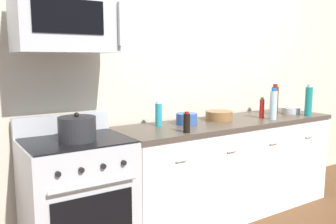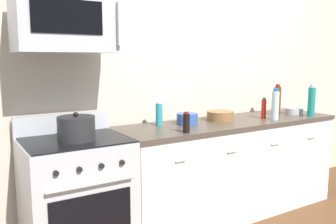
% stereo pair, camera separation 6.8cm
% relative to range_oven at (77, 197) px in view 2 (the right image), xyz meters
% --- Properties ---
extents(ground_plane, '(6.46, 6.46, 0.00)m').
position_rel_range_oven_xyz_m(ground_plane, '(1.52, -0.00, -0.47)').
color(ground_plane, brown).
extents(back_wall, '(5.38, 0.10, 2.70)m').
position_rel_range_oven_xyz_m(back_wall, '(1.52, 0.41, 0.88)').
color(back_wall, beige).
rests_on(back_wall, ground_plane).
extents(counter_unit, '(2.29, 0.66, 0.92)m').
position_rel_range_oven_xyz_m(counter_unit, '(1.52, -0.00, -0.01)').
color(counter_unit, white).
rests_on(counter_unit, ground_plane).
extents(range_oven, '(0.76, 0.69, 1.07)m').
position_rel_range_oven_xyz_m(range_oven, '(0.00, 0.00, 0.00)').
color(range_oven, '#B7BABF').
rests_on(range_oven, ground_plane).
extents(microwave, '(0.74, 0.44, 0.40)m').
position_rel_range_oven_xyz_m(microwave, '(0.00, 0.04, 1.28)').
color(microwave, '#B7BABF').
extents(bottle_wine_amber, '(0.07, 0.07, 0.32)m').
position_rel_range_oven_xyz_m(bottle_wine_amber, '(2.19, 0.03, 0.60)').
color(bottle_wine_amber, '#59330F').
rests_on(bottle_wine_amber, countertop_slab).
extents(bottle_hot_sauce_red, '(0.05, 0.05, 0.21)m').
position_rel_range_oven_xyz_m(bottle_hot_sauce_red, '(1.88, -0.08, 0.55)').
color(bottle_hot_sauce_red, '#B21914').
rests_on(bottle_hot_sauce_red, countertop_slab).
extents(bottle_dish_soap, '(0.06, 0.06, 0.22)m').
position_rel_range_oven_xyz_m(bottle_dish_soap, '(0.80, 0.13, 0.55)').
color(bottle_dish_soap, teal).
rests_on(bottle_dish_soap, countertop_slab).
extents(bottle_water_clear, '(0.07, 0.07, 0.31)m').
position_rel_range_oven_xyz_m(bottle_water_clear, '(1.91, -0.19, 0.60)').
color(bottle_water_clear, silver).
rests_on(bottle_water_clear, countertop_slab).
extents(bottle_soy_sauce_dark, '(0.06, 0.06, 0.17)m').
position_rel_range_oven_xyz_m(bottle_soy_sauce_dark, '(0.84, -0.24, 0.53)').
color(bottle_soy_sauce_dark, black).
rests_on(bottle_soy_sauce_dark, countertop_slab).
extents(bottle_sparkling_teal, '(0.07, 0.07, 0.33)m').
position_rel_range_oven_xyz_m(bottle_sparkling_teal, '(2.40, -0.23, 0.61)').
color(bottle_sparkling_teal, '#197F7A').
rests_on(bottle_sparkling_teal, countertop_slab).
extents(bowl_wooden_salad, '(0.26, 0.26, 0.09)m').
position_rel_range_oven_xyz_m(bowl_wooden_salad, '(1.44, 0.06, 0.50)').
color(bowl_wooden_salad, brown).
rests_on(bowl_wooden_salad, countertop_slab).
extents(bowl_blue_mixing, '(0.19, 0.19, 0.10)m').
position_rel_range_oven_xyz_m(bowl_blue_mixing, '(1.05, 0.06, 0.50)').
color(bowl_blue_mixing, '#2D519E').
rests_on(bowl_blue_mixing, countertop_slab).
extents(bowl_steel_prep, '(0.20, 0.20, 0.06)m').
position_rel_range_oven_xyz_m(bowl_steel_prep, '(2.39, -0.03, 0.48)').
color(bowl_steel_prep, '#B2B5BA').
rests_on(bowl_steel_prep, countertop_slab).
extents(stockpot, '(0.27, 0.27, 0.21)m').
position_rel_range_oven_xyz_m(stockpot, '(0.00, -0.05, 0.54)').
color(stockpot, '#262628').
rests_on(stockpot, range_oven).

